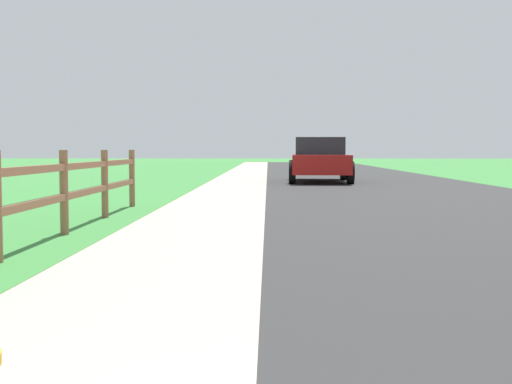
# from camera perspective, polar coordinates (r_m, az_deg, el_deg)

# --- Properties ---
(ground_plane) EXTENTS (120.00, 120.00, 0.00)m
(ground_plane) POSITION_cam_1_polar(r_m,az_deg,el_deg) (25.09, 0.90, 1.03)
(ground_plane) COLOR #387E39
(road_asphalt) EXTENTS (7.00, 66.00, 0.01)m
(road_asphalt) POSITION_cam_1_polar(r_m,az_deg,el_deg) (27.31, 8.28, 1.21)
(road_asphalt) COLOR #292929
(road_asphalt) RESTS_ON ground
(curb_concrete) EXTENTS (6.00, 66.00, 0.01)m
(curb_concrete) POSITION_cam_1_polar(r_m,az_deg,el_deg) (27.26, -5.41, 1.22)
(curb_concrete) COLOR #BE9A8F
(curb_concrete) RESTS_ON ground
(grass_verge) EXTENTS (5.00, 66.00, 0.00)m
(grass_verge) POSITION_cam_1_polar(r_m,az_deg,el_deg) (27.47, -8.52, 1.22)
(grass_verge) COLOR #387E39
(grass_verge) RESTS_ON ground
(parked_suv_red) EXTENTS (2.23, 4.92, 1.53)m
(parked_suv_red) POSITION_cam_1_polar(r_m,az_deg,el_deg) (23.73, 5.33, 2.72)
(parked_suv_red) COLOR maroon
(parked_suv_red) RESTS_ON ground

